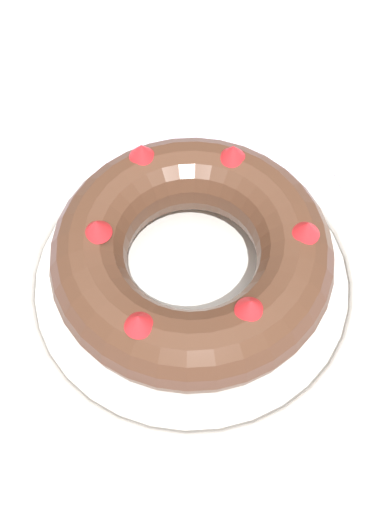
% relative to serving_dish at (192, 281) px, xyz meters
% --- Properties ---
extents(ground_plane, '(8.00, 8.00, 0.00)m').
position_rel_serving_dish_xyz_m(ground_plane, '(-0.01, -0.03, -0.73)').
color(ground_plane, gray).
extents(dining_table, '(1.44, 1.10, 0.72)m').
position_rel_serving_dish_xyz_m(dining_table, '(-0.01, -0.03, -0.09)').
color(dining_table, silver).
rests_on(dining_table, ground_plane).
extents(serving_dish, '(0.32, 0.32, 0.02)m').
position_rel_serving_dish_xyz_m(serving_dish, '(0.00, 0.00, 0.00)').
color(serving_dish, white).
rests_on(serving_dish, dining_table).
extents(bundt_cake, '(0.25, 0.25, 0.08)m').
position_rel_serving_dish_xyz_m(bundt_cake, '(0.00, 0.00, 0.05)').
color(bundt_cake, '#4C2D1E').
rests_on(bundt_cake, serving_dish).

